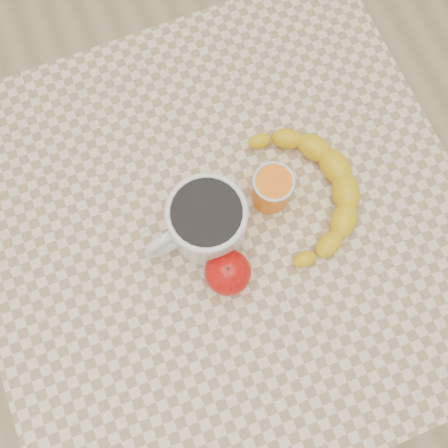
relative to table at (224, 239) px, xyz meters
name	(u,v)px	position (x,y,z in m)	size (l,w,h in m)	color
ground	(224,289)	(0.00, 0.00, -0.66)	(3.00, 3.00, 0.00)	tan
table	(224,239)	(0.00, 0.00, 0.00)	(0.80, 0.80, 0.75)	beige
coffee_mug	(205,221)	(-0.03, 0.01, 0.14)	(0.18, 0.14, 0.10)	silver
orange_juice_glass	(272,189)	(0.09, 0.02, 0.13)	(0.07, 0.07, 0.08)	orange
apple	(228,272)	(-0.02, -0.08, 0.12)	(0.09, 0.09, 0.07)	#950407
banana	(308,193)	(0.14, 0.00, 0.11)	(0.26, 0.32, 0.05)	yellow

